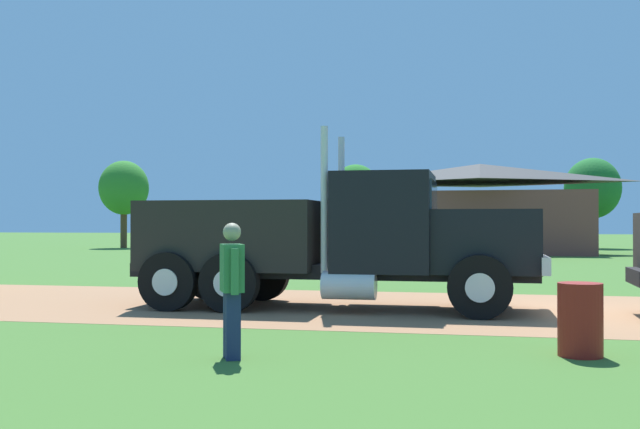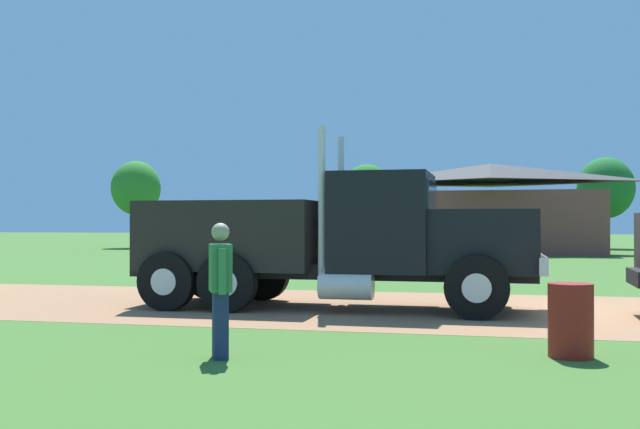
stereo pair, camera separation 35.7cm
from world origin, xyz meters
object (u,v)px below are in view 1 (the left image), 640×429
Objects in this scene: truck_foreground_white at (331,240)px; visitor_far_side at (476,251)px; shed_building at (480,210)px; steel_barrel at (580,320)px; visitor_standing_near at (232,285)px.

visitor_far_side is (2.89, 5.14, -0.39)m from truck_foreground_white.
steel_barrel is at bearing -88.47° from shed_building.
truck_foreground_white is at bearing -119.39° from visitor_far_side.
visitor_far_side reaches higher than visitor_standing_near.
truck_foreground_white is 5.91m from visitor_far_side.
steel_barrel is at bearing -82.64° from visitor_far_side.
shed_building is (0.39, 22.95, 1.47)m from visitor_far_side.
shed_building is (3.28, 28.09, 1.07)m from truck_foreground_white.
steel_barrel is 0.08× the size of shed_building.
visitor_far_side is 0.14× the size of shed_building.
truck_foreground_white is 4.66× the size of visitor_far_side.
shed_building reaches higher than visitor_standing_near.
truck_foreground_white is at bearing -96.66° from shed_building.
shed_building is at bearing 89.04° from visitor_far_side.
truck_foreground_white is 4.75× the size of visitor_standing_near.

